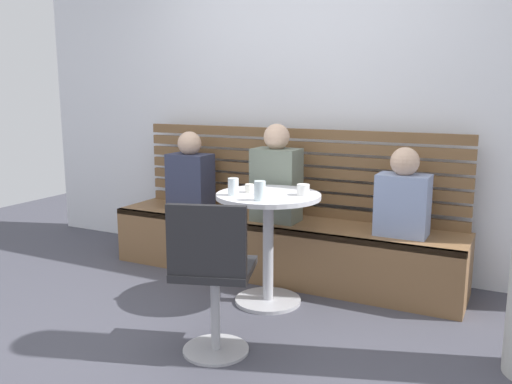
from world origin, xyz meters
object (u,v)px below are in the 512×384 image
at_px(person_child_left, 403,197).
at_px(person_child_middle, 190,175).
at_px(booth_bench, 279,248).
at_px(cup_glass_tall, 260,191).
at_px(cafe_table, 268,227).
at_px(cup_espresso_small, 249,188).
at_px(cup_ceramic_white, 303,190).
at_px(white_chair, 212,274).
at_px(plate_small, 267,193).
at_px(person_adult, 276,178).
at_px(cup_water_clear, 233,187).

xyz_separation_m(person_child_left, person_child_middle, (-1.71, 0.03, 0.02)).
height_order(booth_bench, cup_glass_tall, cup_glass_tall).
bearing_deg(person_child_left, cafe_table, -147.24).
distance_m(cup_espresso_small, cup_ceramic_white, 0.36).
bearing_deg(person_child_left, white_chair, -118.02).
distance_m(booth_bench, white_chair, 1.36).
relative_size(booth_bench, cup_espresso_small, 48.21).
bearing_deg(booth_bench, plate_small, -74.06).
bearing_deg(cup_espresso_small, cup_glass_tall, -49.10).
distance_m(person_adult, cup_glass_tall, 0.72).
height_order(booth_bench, person_child_middle, person_child_middle).
height_order(booth_bench, white_chair, white_chair).
bearing_deg(cup_water_clear, booth_bench, 87.46).
relative_size(person_child_left, cup_glass_tall, 4.93).
height_order(white_chair, person_child_middle, person_child_middle).
xyz_separation_m(cafe_table, cup_water_clear, (-0.18, -0.14, 0.28)).
bearing_deg(white_chair, plate_small, 94.81).
height_order(booth_bench, cup_water_clear, cup_water_clear).
height_order(white_chair, cup_glass_tall, cup_glass_tall).
xyz_separation_m(white_chair, person_adult, (-0.23, 1.28, 0.30)).
bearing_deg(person_child_middle, booth_bench, -0.56).
distance_m(person_child_middle, cup_ceramic_white, 1.25).
xyz_separation_m(white_chair, person_child_left, (0.69, 1.30, 0.23)).
bearing_deg(cup_water_clear, white_chair, -69.80).
relative_size(cafe_table, cup_espresso_small, 13.21).
xyz_separation_m(cup_glass_tall, plate_small, (-0.05, 0.20, -0.05)).
distance_m(cafe_table, person_child_left, 0.92).
bearing_deg(cup_espresso_small, plate_small, -0.86).
height_order(person_child_left, cup_water_clear, person_child_left).
height_order(person_adult, cup_water_clear, person_adult).
bearing_deg(person_child_left, cup_glass_tall, -135.29).
distance_m(booth_bench, cup_glass_tall, 0.95).
relative_size(cafe_table, cup_ceramic_white, 9.25).
height_order(person_child_middle, cup_espresso_small, person_child_middle).
distance_m(person_child_left, cup_glass_tall, 1.01).
distance_m(white_chair, cup_glass_tall, 0.68).
xyz_separation_m(cafe_table, person_child_left, (0.76, 0.49, 0.18)).
height_order(person_adult, cup_espresso_small, person_adult).
bearing_deg(cafe_table, plate_small, -91.46).
bearing_deg(booth_bench, cup_espresso_small, -88.09).
bearing_deg(booth_bench, person_adult, -108.14).
bearing_deg(person_child_middle, plate_small, -29.14).
bearing_deg(cup_ceramic_white, booth_bench, 129.19).
height_order(person_child_left, cup_glass_tall, person_child_left).
bearing_deg(person_adult, cup_glass_tall, -73.19).
height_order(cup_water_clear, cup_glass_tall, cup_glass_tall).
xyz_separation_m(white_chair, cup_glass_tall, (-0.02, 0.59, 0.34)).
bearing_deg(cup_ceramic_white, person_child_middle, 158.61).
bearing_deg(cup_espresso_small, white_chair, -76.04).
distance_m(person_adult, person_child_middle, 0.79).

